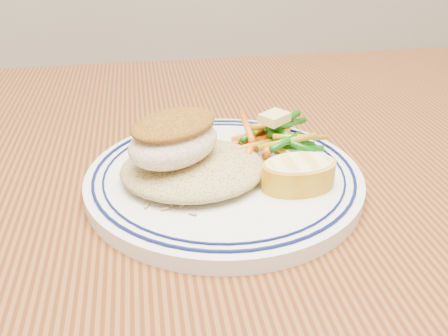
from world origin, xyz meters
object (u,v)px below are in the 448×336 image
(rice_pilaf, at_px, (193,166))
(vegetable_pile, at_px, (273,137))
(plate, at_px, (224,178))
(fish_fillet, at_px, (174,138))
(lemon_wedge, at_px, (299,173))
(dining_table, at_px, (233,270))

(rice_pilaf, relative_size, vegetable_pile, 1.28)
(plate, bearing_deg, vegetable_pile, 36.51)
(fish_fillet, bearing_deg, lemon_wedge, -16.85)
(dining_table, relative_size, lemon_wedge, 20.83)
(dining_table, height_order, lemon_wedge, lemon_wedge)
(fish_fillet, distance_m, lemon_wedge, 0.12)
(dining_table, distance_m, fish_fillet, 0.16)
(dining_table, relative_size, plate, 5.63)
(rice_pilaf, relative_size, fish_fillet, 1.22)
(lemon_wedge, bearing_deg, fish_fillet, 163.15)
(fish_fillet, distance_m, vegetable_pile, 0.12)
(plate, relative_size, lemon_wedge, 3.70)
(lemon_wedge, bearing_deg, vegetable_pile, 91.98)
(vegetable_pile, bearing_deg, rice_pilaf, -151.42)
(vegetable_pile, bearing_deg, lemon_wedge, -88.02)
(plate, xyz_separation_m, vegetable_pile, (0.06, 0.04, 0.02))
(plate, height_order, lemon_wedge, lemon_wedge)
(dining_table, distance_m, vegetable_pile, 0.15)
(dining_table, xyz_separation_m, fish_fillet, (-0.05, 0.01, 0.15))
(dining_table, xyz_separation_m, vegetable_pile, (0.05, 0.06, 0.13))
(dining_table, xyz_separation_m, lemon_wedge, (0.05, -0.03, 0.13))
(plate, bearing_deg, lemon_wedge, -31.64)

